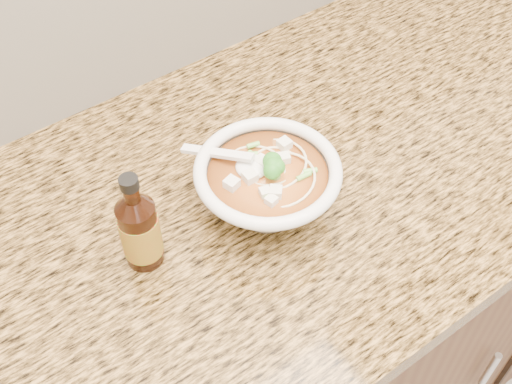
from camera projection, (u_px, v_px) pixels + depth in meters
cabinet at (250, 337)px, 1.32m from camera, size 4.00×0.65×0.86m
counter_slab at (248, 197)px, 0.98m from camera, size 4.00×0.68×0.04m
soup_bowl at (267, 188)px, 0.90m from camera, size 0.21×0.22×0.11m
hot_sauce_bottle at (140, 230)px, 0.84m from camera, size 0.06×0.06×0.16m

